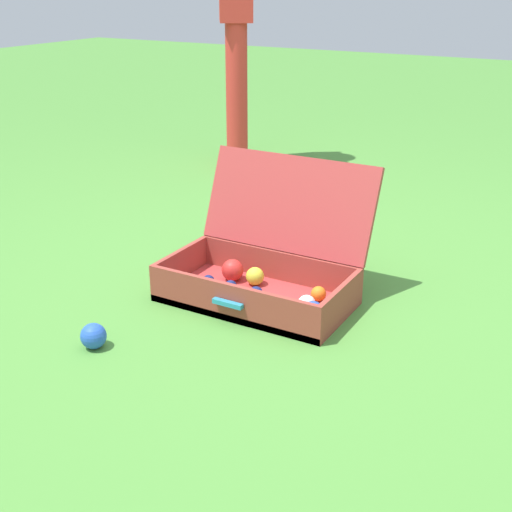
{
  "coord_description": "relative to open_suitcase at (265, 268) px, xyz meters",
  "views": [
    {
      "loc": [
        1.01,
        -1.97,
        1.08
      ],
      "look_at": [
        -0.07,
        -0.07,
        0.18
      ],
      "focal_mm": 48.19,
      "sensor_mm": 36.0,
      "label": 1
    }
  ],
  "objects": [
    {
      "name": "ground_plane",
      "position": [
        0.07,
        0.01,
        -0.11
      ],
      "size": [
        16.0,
        16.0,
        0.0
      ],
      "primitive_type": "plane",
      "color": "#4C8C38"
    },
    {
      "name": "open_suitcase",
      "position": [
        0.0,
        0.0,
        0.0
      ],
      "size": [
        0.66,
        0.52,
        0.46
      ],
      "color": "#B23838",
      "rests_on": "ground"
    },
    {
      "name": "stray_ball_on_grass",
      "position": [
        -0.28,
        -0.59,
        -0.07
      ],
      "size": [
        0.08,
        0.08,
        0.08
      ],
      "primitive_type": "sphere",
      "color": "blue",
      "rests_on": "ground"
    }
  ]
}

